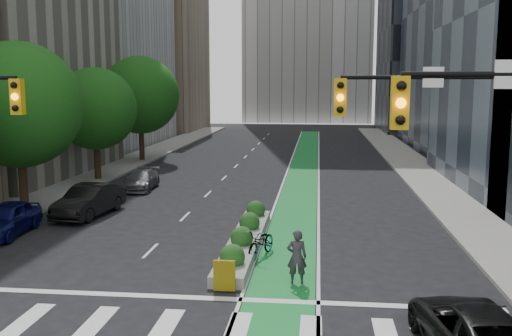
% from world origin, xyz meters
% --- Properties ---
extents(ground, '(160.00, 160.00, 0.00)m').
position_xyz_m(ground, '(0.00, 0.00, 0.00)').
color(ground, black).
rests_on(ground, ground).
extents(sidewalk_left, '(3.60, 90.00, 0.15)m').
position_xyz_m(sidewalk_left, '(-11.80, 25.00, 0.07)').
color(sidewalk_left, gray).
rests_on(sidewalk_left, ground).
extents(sidewalk_right, '(3.60, 90.00, 0.15)m').
position_xyz_m(sidewalk_right, '(11.80, 25.00, 0.07)').
color(sidewalk_right, gray).
rests_on(sidewalk_right, ground).
extents(bike_lane_paint, '(2.20, 70.00, 0.01)m').
position_xyz_m(bike_lane_paint, '(3.00, 30.00, 0.01)').
color(bike_lane_paint, '#188434').
rests_on(bike_lane_paint, ground).
extents(building_tan_far, '(14.00, 16.00, 26.00)m').
position_xyz_m(building_tan_far, '(-20.00, 66.00, 13.00)').
color(building_tan_far, tan).
rests_on(building_tan_far, ground).
extents(building_dark_end, '(14.00, 18.00, 28.00)m').
position_xyz_m(building_dark_end, '(20.00, 68.00, 14.00)').
color(building_dark_end, black).
rests_on(building_dark_end, ground).
extents(tree_mid, '(6.40, 6.40, 8.78)m').
position_xyz_m(tree_mid, '(-11.00, 12.00, 5.57)').
color(tree_mid, black).
rests_on(tree_mid, ground).
extents(tree_midfar, '(5.60, 5.60, 7.76)m').
position_xyz_m(tree_midfar, '(-11.00, 22.00, 4.95)').
color(tree_midfar, black).
rests_on(tree_midfar, ground).
extents(tree_far, '(6.60, 6.60, 9.00)m').
position_xyz_m(tree_far, '(-11.00, 32.00, 5.69)').
color(tree_far, black).
rests_on(tree_far, ground).
extents(signal_right, '(5.82, 0.51, 7.20)m').
position_xyz_m(signal_right, '(8.67, 0.47, 4.80)').
color(signal_right, black).
rests_on(signal_right, ground).
extents(median_planter, '(1.20, 10.26, 1.10)m').
position_xyz_m(median_planter, '(1.20, 7.04, 0.37)').
color(median_planter, gray).
rests_on(median_planter, ground).
extents(bicycle, '(1.40, 2.26, 1.12)m').
position_xyz_m(bicycle, '(2.00, 5.70, 0.56)').
color(bicycle, gray).
rests_on(bicycle, ground).
extents(cyclist, '(0.71, 0.50, 1.85)m').
position_xyz_m(cyclist, '(3.47, 2.86, 0.92)').
color(cyclist, '#352F38').
rests_on(cyclist, ground).
extents(parked_car_left_near, '(2.01, 4.42, 1.47)m').
position_xyz_m(parked_car_left_near, '(-9.50, 7.67, 0.74)').
color(parked_car_left_near, '#0D0F4F').
rests_on(parked_car_left_near, ground).
extents(parked_car_left_mid, '(2.27, 5.01, 1.59)m').
position_xyz_m(parked_car_left_mid, '(-7.33, 11.60, 0.80)').
color(parked_car_left_mid, black).
rests_on(parked_car_left_mid, ground).
extents(parked_car_left_far, '(1.92, 4.29, 1.22)m').
position_xyz_m(parked_car_left_far, '(-7.00, 19.03, 0.61)').
color(parked_car_left_far, '#55585A').
rests_on(parked_car_left_far, ground).
extents(parked_car_right, '(2.83, 5.13, 1.36)m').
position_xyz_m(parked_car_right, '(7.97, -1.84, 0.68)').
color(parked_car_right, black).
rests_on(parked_car_right, ground).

